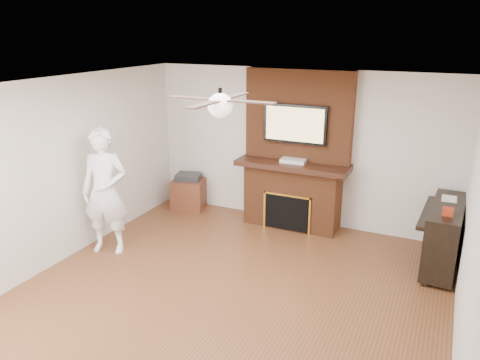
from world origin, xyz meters
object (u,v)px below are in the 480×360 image
at_px(person, 105,192).
at_px(side_table, 189,192).
at_px(piano, 444,234).
at_px(fireplace, 294,166).

bearing_deg(person, side_table, 67.13).
bearing_deg(piano, person, -158.13).
distance_m(person, side_table, 2.07).
height_order(fireplace, side_table, fireplace).
bearing_deg(fireplace, person, -135.92).
height_order(person, piano, person).
xyz_separation_m(person, side_table, (0.17, 1.97, -0.61)).
relative_size(person, side_table, 2.71).
bearing_deg(person, piano, 0.75).
height_order(person, side_table, person).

